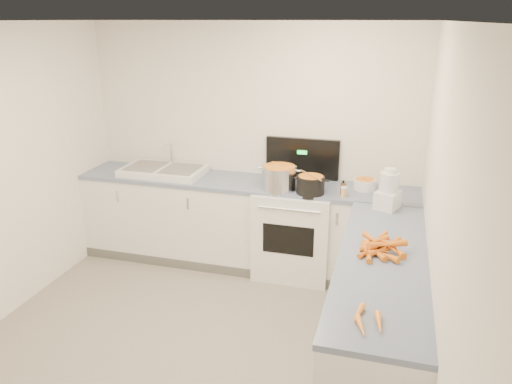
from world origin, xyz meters
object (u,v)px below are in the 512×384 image
(mixing_bowl, at_px, (364,184))
(food_processor, at_px, (388,191))
(steel_pot, at_px, (279,179))
(stove, at_px, (295,229))
(sink, at_px, (164,171))
(black_pot, at_px, (310,186))
(spice_jar, at_px, (344,193))
(extract_bottle, at_px, (343,189))

(mixing_bowl, bearing_deg, food_processor, -64.07)
(steel_pot, relative_size, food_processor, 0.93)
(stove, relative_size, steel_pot, 3.99)
(sink, bearing_deg, steel_pot, -6.46)
(black_pot, bearing_deg, food_processor, -16.41)
(steel_pot, relative_size, spice_jar, 3.95)
(food_processor, bearing_deg, steel_pot, 166.21)
(sink, height_order, spice_jar, sink)
(black_pot, bearing_deg, steel_pot, 172.37)
(extract_bottle, relative_size, spice_jar, 1.42)
(stove, bearing_deg, extract_bottle, -17.33)
(sink, relative_size, steel_pot, 2.52)
(sink, distance_m, mixing_bowl, 2.11)
(black_pot, relative_size, spice_jar, 3.07)
(sink, bearing_deg, black_pot, -6.69)
(steel_pot, xyz_separation_m, black_pot, (0.32, -0.04, -0.03))
(extract_bottle, bearing_deg, steel_pot, 178.52)
(sink, height_order, extract_bottle, sink)
(steel_pot, xyz_separation_m, food_processor, (1.03, -0.25, 0.05))
(stove, distance_m, spice_jar, 0.73)
(steel_pot, bearing_deg, mixing_bowl, 15.45)
(sink, bearing_deg, food_processor, -9.74)
(steel_pot, bearing_deg, sink, 173.54)
(spice_jar, height_order, food_processor, food_processor)
(stove, xyz_separation_m, steel_pot, (-0.14, -0.13, 0.57))
(stove, height_order, extract_bottle, stove)
(black_pot, distance_m, mixing_bowl, 0.55)
(mixing_bowl, bearing_deg, sink, -178.00)
(extract_bottle, bearing_deg, food_processor, -29.90)
(steel_pot, height_order, extract_bottle, steel_pot)
(stove, distance_m, food_processor, 1.15)
(sink, xyz_separation_m, extract_bottle, (1.93, -0.16, 0.02))
(sink, xyz_separation_m, steel_pot, (1.31, -0.15, 0.07))
(steel_pot, bearing_deg, black_pot, -7.63)
(mixing_bowl, relative_size, food_processor, 0.61)
(black_pot, height_order, food_processor, food_processor)
(extract_bottle, height_order, food_processor, food_processor)
(spice_jar, distance_m, food_processor, 0.45)
(spice_jar, xyz_separation_m, food_processor, (0.40, -0.18, 0.11))
(black_pot, distance_m, spice_jar, 0.32)
(steel_pot, distance_m, black_pot, 0.32)
(sink, xyz_separation_m, black_pot, (1.62, -0.19, 0.04))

